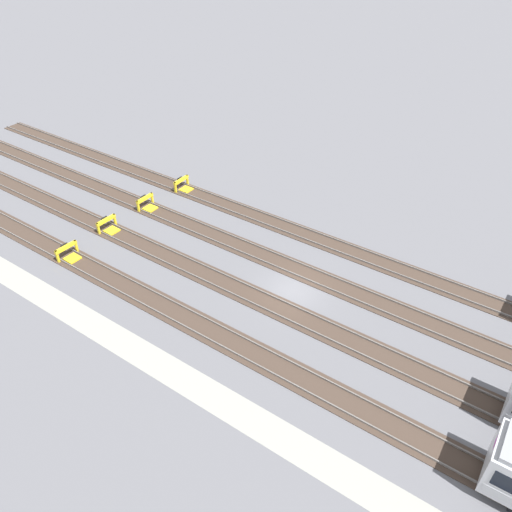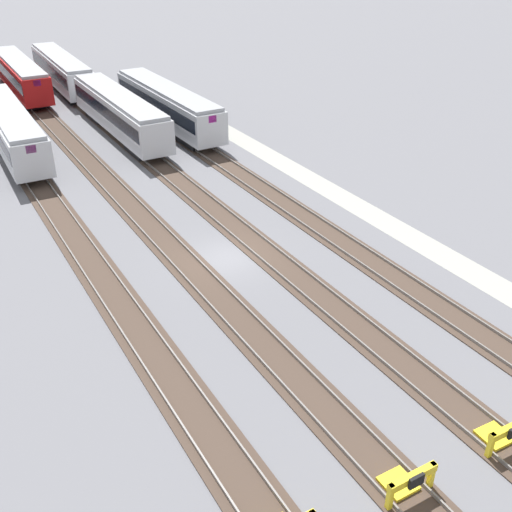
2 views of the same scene
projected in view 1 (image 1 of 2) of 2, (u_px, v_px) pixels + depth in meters
ground_plane at (293, 290)px, 37.53m from camera, size 400.00×400.00×0.00m
service_walkway at (200, 389)px, 30.34m from camera, size 54.00×2.00×0.01m
rail_track_nearest at (240, 346)px, 33.01m from camera, size 90.00×2.23×0.21m
rail_track_near_inner at (277, 307)px, 36.01m from camera, size 90.00×2.24×0.21m
rail_track_middle at (308, 274)px, 39.00m from camera, size 90.00×2.24×0.21m
rail_track_far_inner at (335, 246)px, 41.99m from camera, size 90.00×2.23×0.21m
bumper_stop_nearest_track at (69, 253)px, 40.38m from camera, size 1.38×2.01×1.22m
bumper_stop_near_inner_track at (109, 226)px, 43.54m from camera, size 1.38×2.01×1.22m
bumper_stop_middle_track at (147, 204)px, 46.45m from camera, size 1.35×2.00×1.22m
bumper_stop_far_inner_track at (183, 185)px, 49.24m from camera, size 1.35×2.00×1.22m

